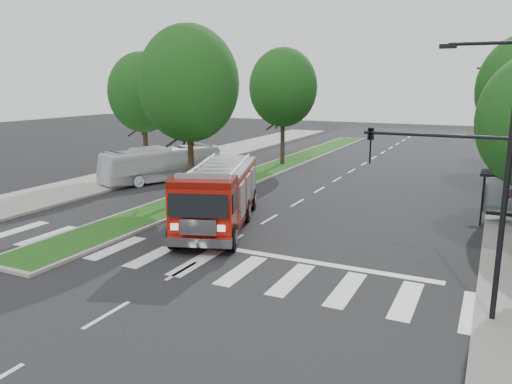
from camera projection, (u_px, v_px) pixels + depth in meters
ground at (232, 241)px, 22.12m from camera, size 140.00×140.00×0.00m
sidewalk_left at (125, 176)px, 37.05m from camera, size 5.00×80.00×0.15m
median at (273, 168)px, 40.48m from camera, size 3.00×50.00×0.15m
tree_median_near at (189, 84)px, 28.48m from camera, size 5.80×5.80×10.16m
tree_median_far at (283, 88)px, 40.87m from camera, size 5.60×5.60×9.72m
tree_left_mid at (143, 92)px, 37.29m from camera, size 5.20×5.20×9.16m
streetlight_right_near at (473, 163)px, 13.96m from camera, size 4.08×0.22×8.00m
streetlight_right_far at (502, 118)px, 34.37m from camera, size 2.11×0.20×8.00m
fire_engine at (218, 196)px, 24.08m from camera, size 5.58×9.55×3.18m
city_bus at (162, 164)px, 35.41m from camera, size 5.46×9.01×2.48m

